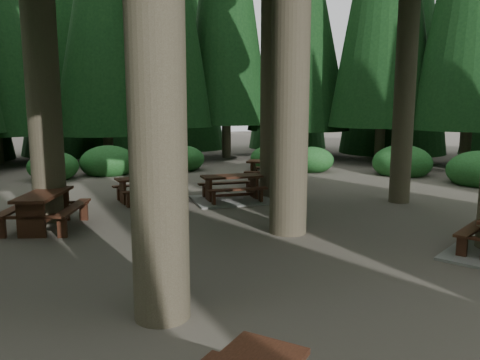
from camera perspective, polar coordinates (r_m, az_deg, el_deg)
name	(u,v)px	position (r m, az deg, el deg)	size (l,w,h in m)	color
ground	(259,238)	(10.27, 2.36, -7.10)	(80.00, 80.00, 0.00)	#49443B
picnic_table_b	(44,205)	(11.83, -22.74, -2.82)	(2.17, 2.40, 0.86)	black
picnic_table_c	(232,192)	(14.17, -1.01, -1.49)	(2.44, 2.07, 0.78)	gray
picnic_table_d	(274,168)	(17.37, 4.11, 1.41)	(2.47, 2.37, 0.83)	black
picnic_table_f	(145,185)	(14.30, -11.46, -0.66)	(1.82, 1.53, 0.74)	black
shrub_ring	(273,211)	(11.12, 4.10, -3.73)	(23.86, 24.64, 1.49)	#215B1F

